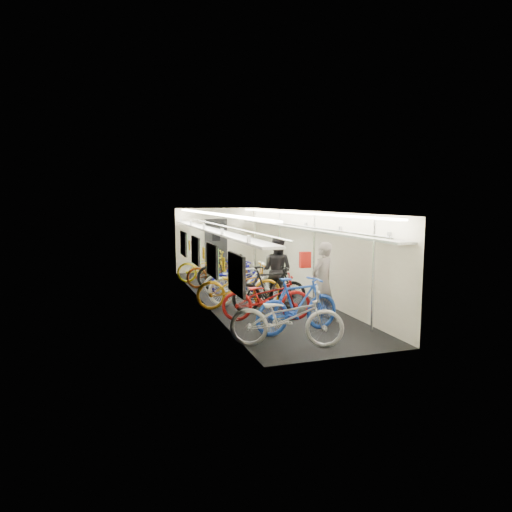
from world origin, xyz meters
TOP-DOWN VIEW (x-y plane):
  - train_car_shell at (-0.36, 0.71)m, footprint 10.00×10.00m
  - bicycle_0 at (-0.76, -4.12)m, footprint 2.22×1.45m
  - bicycle_1 at (-0.22, -3.39)m, footprint 2.00×0.86m
  - bicycle_2 at (-0.51, -2.27)m, footprint 2.10×1.15m
  - bicycle_3 at (-0.15, -1.50)m, footprint 1.90×0.63m
  - bicycle_4 at (-0.78, -0.98)m, footprint 2.21×1.02m
  - bicycle_5 at (-0.51, -0.69)m, footprint 2.00×0.75m
  - bicycle_6 at (-0.50, 0.35)m, footprint 1.91×1.13m
  - bicycle_7 at (-0.34, 0.78)m, footprint 1.67×0.70m
  - bicycle_8 at (-0.66, 1.89)m, footprint 1.99×0.90m
  - bicycle_9 at (-0.45, 1.46)m, footprint 1.94×1.13m
  - bicycle_10 at (-0.78, 3.01)m, footprint 1.97×0.78m
  - passenger_near at (0.70, -2.60)m, footprint 0.76×0.66m
  - passenger_mid at (0.31, -0.72)m, footprint 1.07×1.06m
  - backpack at (0.61, -1.86)m, footprint 0.27×0.16m

SIDE VIEW (x-z plane):
  - bicycle_6 at x=-0.50m, z-range 0.00..0.95m
  - bicycle_7 at x=-0.34m, z-range 0.00..0.97m
  - bicycle_8 at x=-0.66m, z-range 0.00..1.01m
  - bicycle_10 at x=-0.78m, z-range 0.00..1.02m
  - bicycle_2 at x=-0.51m, z-range 0.00..1.05m
  - bicycle_0 at x=-0.76m, z-range 0.00..1.10m
  - bicycle_4 at x=-0.78m, z-range 0.00..1.12m
  - bicycle_9 at x=-0.45m, z-range 0.00..1.12m
  - bicycle_3 at x=-0.15m, z-range 0.00..1.13m
  - bicycle_1 at x=-0.22m, z-range 0.00..1.16m
  - bicycle_5 at x=-0.51m, z-range 0.00..1.17m
  - passenger_mid at x=0.31m, z-range 0.00..1.75m
  - passenger_near at x=0.70m, z-range 0.00..1.76m
  - backpack at x=0.61m, z-range 1.09..1.47m
  - train_car_shell at x=-0.36m, z-range -3.34..6.66m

